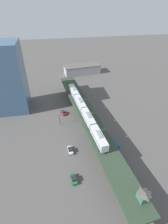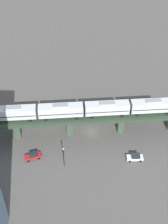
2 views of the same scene
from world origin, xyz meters
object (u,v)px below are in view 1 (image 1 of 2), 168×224
(subway_train, at_px, (84,110))
(street_car_white, at_px, (70,150))
(street_lamp, at_px, (59,118))
(signal_hut, at_px, (144,195))
(warehouse_building, at_px, (82,69))
(street_car_green, at_px, (74,179))
(office_tower, at_px, (8,79))
(street_car_red, at_px, (63,112))
(delivery_truck, at_px, (112,144))

(subway_train, distance_m, street_car_white, 18.92)
(subway_train, xyz_separation_m, street_lamp, (-11.30, 4.79, -6.31))
(signal_hut, xyz_separation_m, warehouse_building, (2.20, 109.48, -6.27))
(signal_hut, height_order, street_car_white, signal_hut)
(street_car_green, relative_size, office_tower, 0.13)
(street_car_red, distance_m, delivery_truck, 33.36)
(street_car_green, bearing_deg, street_lamp, 94.62)
(street_car_white, height_order, office_tower, office_tower)
(street_car_green, distance_m, office_tower, 60.48)
(signal_hut, distance_m, office_tower, 79.64)
(subway_train, xyz_separation_m, signal_hut, (8.69, -42.01, -0.74))
(street_car_red, height_order, street_car_white, same)
(street_car_white, relative_size, street_lamp, 0.65)
(street_car_white, height_order, delivery_truck, delivery_truck)
(signal_hut, bearing_deg, street_car_green, 140.41)
(delivery_truck, bearing_deg, street_lamp, 136.71)
(street_car_white, bearing_deg, street_car_green, -91.41)
(subway_train, height_order, street_car_white, subway_train)
(subway_train, height_order, warehouse_building, subway_train)
(street_car_green, bearing_deg, warehouse_building, 78.37)
(street_lamp, bearing_deg, office_tower, 140.68)
(delivery_truck, distance_m, warehouse_building, 82.02)
(warehouse_building, bearing_deg, office_tower, -136.57)
(street_lamp, xyz_separation_m, office_tower, (-23.60, 19.33, 13.89))
(street_car_red, relative_size, street_car_green, 1.04)
(subway_train, height_order, street_car_green, subway_train)
(delivery_truck, distance_m, street_lamp, 28.26)
(signal_hut, xyz_separation_m, street_car_white, (-17.04, 27.93, -8.74))
(office_tower, bearing_deg, street_car_red, -22.25)
(subway_train, height_order, office_tower, office_tower)
(street_car_white, xyz_separation_m, delivery_truck, (17.55, -0.44, 0.82))
(street_car_red, xyz_separation_m, office_tower, (-25.99, 10.63, 17.06))
(street_car_red, distance_m, street_lamp, 9.56)
(street_lamp, relative_size, office_tower, 0.19)
(street_car_white, distance_m, office_tower, 49.55)
(street_lamp, relative_size, warehouse_building, 0.24)
(street_car_red, xyz_separation_m, warehouse_building, (19.80, 53.97, 2.47))
(street_lamp, bearing_deg, street_car_green, -85.38)
(street_car_green, xyz_separation_m, warehouse_building, (19.57, 95.11, 2.47))
(street_car_green, bearing_deg, office_tower, 116.86)
(subway_train, relative_size, street_car_red, 10.48)
(warehouse_building, bearing_deg, signal_hut, -91.15)
(subway_train, distance_m, office_tower, 43.10)
(street_lamp, height_order, office_tower, office_tower)
(subway_train, distance_m, street_lamp, 13.80)
(subway_train, bearing_deg, signal_hut, -78.32)
(street_car_red, bearing_deg, signal_hut, -72.41)
(warehouse_building, bearing_deg, street_lamp, -109.50)
(street_car_white, xyz_separation_m, office_tower, (-26.55, 38.20, 17.06))
(street_car_red, bearing_deg, office_tower, 157.75)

